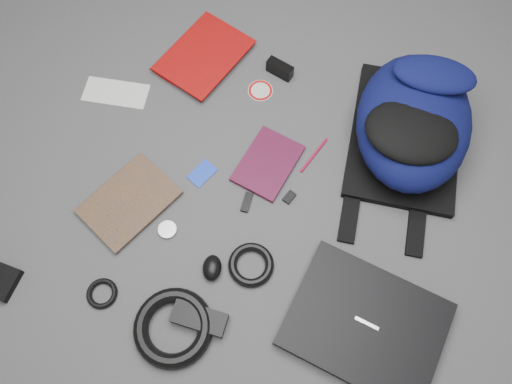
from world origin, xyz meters
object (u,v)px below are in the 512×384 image
(textbook_red, at_px, (178,40))
(mouse, at_px, (212,268))
(dvd_case, at_px, (268,163))
(power_brick, at_px, (199,318))
(laptop, at_px, (365,324))
(comic_book, at_px, (108,181))
(backpack, at_px, (414,121))
(compact_camera, at_px, (280,69))

(textbook_red, relative_size, mouse, 3.98)
(textbook_red, xyz_separation_m, mouse, (0.38, -0.70, 0.00))
(dvd_case, xyz_separation_m, power_brick, (-0.03, -0.50, 0.01))
(laptop, distance_m, textbook_red, 1.08)
(power_brick, bearing_deg, dvd_case, 84.92)
(textbook_red, xyz_separation_m, power_brick, (0.40, -0.84, 0.00))
(mouse, bearing_deg, dvd_case, 68.13)
(laptop, relative_size, mouse, 5.35)
(dvd_case, xyz_separation_m, mouse, (-0.05, -0.36, 0.01))
(textbook_red, xyz_separation_m, comic_book, (-0.01, -0.55, -0.01))
(backpack, distance_m, textbook_red, 0.81)
(mouse, height_order, power_brick, mouse)
(backpack, distance_m, mouse, 0.72)
(backpack, bearing_deg, comic_book, -158.22)
(comic_book, distance_m, dvd_case, 0.48)
(comic_book, height_order, compact_camera, compact_camera)
(backpack, height_order, compact_camera, backpack)
(laptop, xyz_separation_m, compact_camera, (-0.46, 0.70, 0.00))
(dvd_case, height_order, mouse, mouse)
(comic_book, bearing_deg, compact_camera, 80.75)
(dvd_case, bearing_deg, compact_camera, 112.40)
(backpack, xyz_separation_m, laptop, (0.02, -0.59, -0.09))
(laptop, bearing_deg, comic_book, 176.96)
(compact_camera, bearing_deg, comic_book, -109.18)
(textbook_red, xyz_separation_m, compact_camera, (0.36, -0.01, 0.01))
(comic_book, relative_size, mouse, 3.53)
(backpack, height_order, power_brick, backpack)
(comic_book, height_order, mouse, mouse)
(laptop, distance_m, mouse, 0.44)
(power_brick, bearing_deg, textbook_red, 113.78)
(laptop, relative_size, textbook_red, 1.34)
(backpack, distance_m, compact_camera, 0.46)
(textbook_red, bearing_deg, dvd_case, -20.82)
(dvd_case, xyz_separation_m, compact_camera, (-0.07, 0.33, 0.02))
(mouse, relative_size, power_brick, 0.51)
(dvd_case, bearing_deg, mouse, -86.23)
(textbook_red, xyz_separation_m, dvd_case, (0.43, -0.34, -0.01))
(backpack, xyz_separation_m, dvd_case, (-0.37, -0.22, -0.10))
(textbook_red, relative_size, compact_camera, 3.34)
(compact_camera, relative_size, power_brick, 0.60)
(backpack, bearing_deg, power_brick, -125.55)
(laptop, distance_m, comic_book, 0.84)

